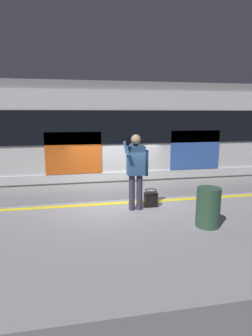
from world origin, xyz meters
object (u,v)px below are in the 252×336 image
Objects in this scene: passenger at (136,166)px; handbag at (151,199)px; train_carriage at (127,138)px; trash_bin at (208,207)px.

handbag is at bearing -163.72° from passenger.
train_carriage is 12.45× the size of trash_bin.
handbag is (-0.06, 2.70, -1.23)m from train_carriage.
passenger is 2.22× the size of trash_bin.
trash_bin is (-0.84, 4.07, -1.04)m from train_carriage.
handbag is 0.53× the size of trash_bin.
train_carriage reaches higher than handbag.
passenger is (0.35, 2.82, -0.39)m from train_carriage.
passenger is 0.94m from handbag.
passenger is 4.18× the size of handbag.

